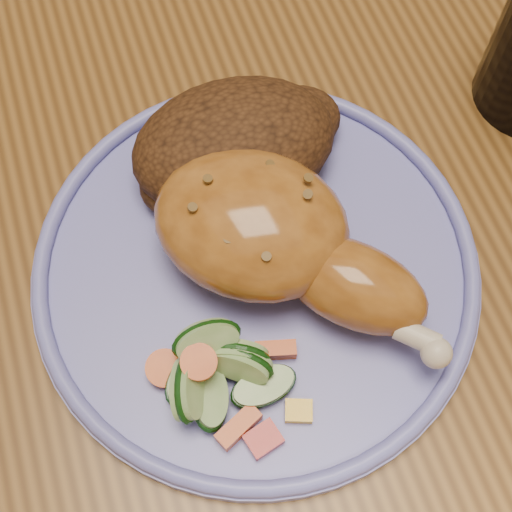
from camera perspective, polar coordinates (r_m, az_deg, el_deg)
name	(u,v)px	position (r m, az deg, el deg)	size (l,w,h in m)	color
ground	(238,373)	(1.21, -1.43, -9.31)	(4.00, 4.00, 0.00)	#4F331B
dining_table	(220,157)	(0.60, -2.90, 7.91)	(0.90, 1.40, 0.75)	brown
plate	(256,270)	(0.45, 0.00, -1.12)	(0.28, 0.28, 0.01)	#6D6FC5
plate_rim	(256,263)	(0.44, 0.00, -0.54)	(0.28, 0.28, 0.01)	#6D6FC5
chicken_leg	(276,238)	(0.42, 1.59, 1.42)	(0.17, 0.19, 0.06)	#AA6723
rice_pilaf	(238,145)	(0.46, -1.47, 8.88)	(0.14, 0.10, 0.06)	#402410
vegetable_pile	(219,374)	(0.41, -2.94, -9.44)	(0.09, 0.08, 0.04)	#A50A05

